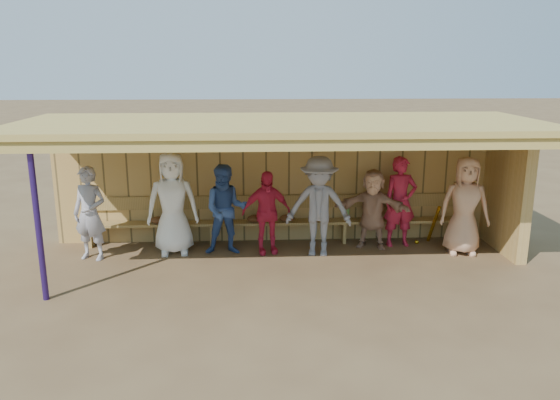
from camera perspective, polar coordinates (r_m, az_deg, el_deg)
The scene contains 12 objects.
ground at distance 9.77m, azimuth 0.11°, elevation -6.49°, with size 90.00×90.00×0.00m, color brown.
player_a at distance 10.24m, azimuth -19.25°, elevation -1.35°, with size 0.62×0.40×1.69m, color #9A979F.
player_b at distance 10.15m, azimuth -11.17°, elevation -0.35°, with size 0.93×0.60×1.90m, color white.
player_c at distance 10.00m, azimuth -5.65°, elevation -1.02°, with size 0.81×0.63×1.68m, color #314D89.
player_d at distance 10.01m, azimuth -1.44°, elevation -1.31°, with size 0.91×0.38×1.55m, color red.
player_e at distance 9.90m, azimuth 4.07°, elevation -0.67°, with size 1.19×0.68×1.83m, color gray.
player_f at distance 10.46m, azimuth 9.63°, elevation -0.92°, with size 1.41×0.45×1.52m, color tan.
player_g at distance 10.64m, azimuth 12.45°, elevation -0.19°, with size 0.63×0.42×1.74m, color #AA1B33.
player_h at distance 10.51m, azimuth 18.74°, elevation -0.58°, with size 0.89×0.58×1.81m, color tan.
dugout_structure at distance 10.01m, azimuth 2.13°, elevation 4.08°, with size 8.80×3.20×2.50m.
bench at distance 10.66m, azimuth -0.21°, elevation -1.72°, with size 7.60×0.34×0.93m.
dugout_equipment at distance 10.54m, azimuth -0.96°, elevation -2.12°, with size 6.14×0.62×0.80m.
Camera 1 is at (-0.49, -9.13, 3.44)m, focal length 35.00 mm.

